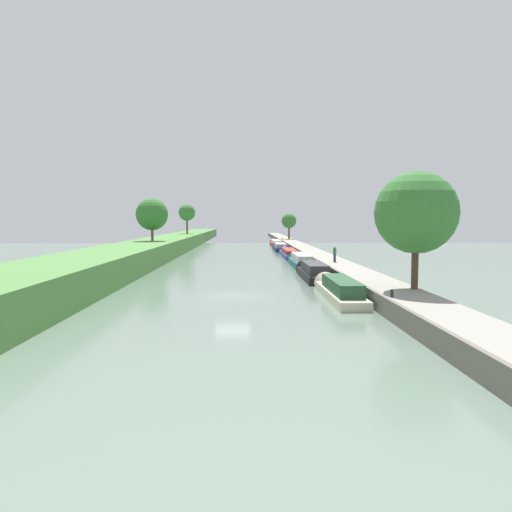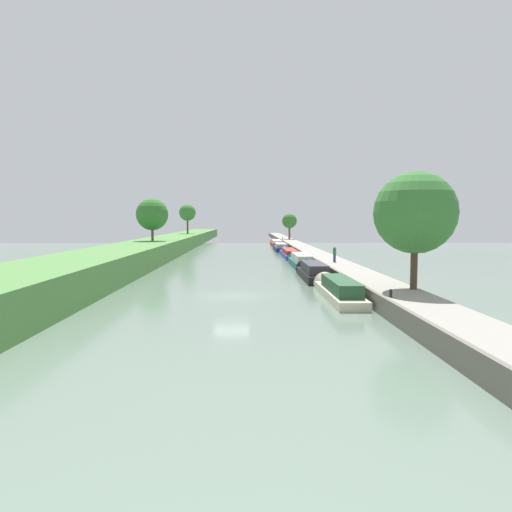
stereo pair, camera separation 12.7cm
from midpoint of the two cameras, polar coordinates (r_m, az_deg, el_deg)
name	(u,v)px [view 2 (the right image)]	position (r m, az deg, el deg)	size (l,w,h in m)	color
ground_plane	(232,296)	(34.45, -2.79, -4.77)	(160.00, 160.00, 0.00)	slate
left_grassy_bank	(52,280)	(36.88, -22.83, -2.62)	(7.47, 260.00, 2.40)	#518442
right_towpath	(378,288)	(35.64, 14.30, -3.73)	(3.14, 260.00, 1.06)	gray
stone_quay	(354,288)	(35.22, 11.64, -3.74)	(0.25, 260.00, 1.11)	#6B665B
narrowboat_cream	(337,289)	(34.39, 9.69, -3.89)	(1.93, 11.18, 2.06)	beige
narrowboat_black	(312,272)	(45.40, 6.72, -1.83)	(2.09, 10.78, 2.18)	black
narrowboat_teal	(300,261)	(56.61, 5.29, -0.60)	(1.95, 12.16, 2.11)	#195B60
narrowboat_blue	(289,253)	(71.97, 3.94, 0.33)	(1.98, 14.83, 1.88)	#283D93
narrowboat_navy	(280,247)	(87.22, 2.90, 1.04)	(2.19, 12.28, 2.08)	#141E42
narrowboat_red	(276,243)	(101.56, 2.44, 1.50)	(2.00, 15.77, 1.90)	maroon
tree_rightbank_near	(415,213)	(31.73, 18.39, 4.87)	(5.13, 5.13, 7.38)	#4C3828
tree_rightbank_midnear	(289,221)	(110.91, 4.00, 4.14)	(3.38, 3.38, 5.87)	brown
tree_leftbank_downstream	(152,214)	(71.25, -12.11, 4.83)	(4.60, 4.60, 6.14)	brown
tree_leftbank_upstream	(187,213)	(109.13, -8.06, 5.09)	(3.72, 3.72, 6.56)	#4C3828
person_walking	(335,254)	(50.72, 9.32, 0.28)	(0.34, 0.34, 1.66)	#282D42
mooring_bollard_near	(391,293)	(28.29, 15.75, -4.26)	(0.16, 0.16, 0.45)	black
mooring_bollard_far	(283,239)	(108.51, 3.20, 2.08)	(0.16, 0.16, 0.45)	black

